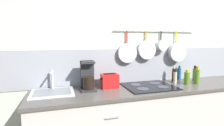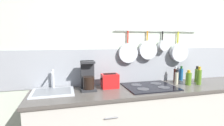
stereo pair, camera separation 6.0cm
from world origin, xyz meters
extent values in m
cube|color=#B2BCA8|center=(0.00, 0.34, 1.30)|extent=(7.20, 0.06, 2.60)
cube|color=gray|center=(0.00, 0.33, 1.14)|extent=(7.20, 0.07, 0.46)
cylinder|color=#B7BABF|center=(-0.01, 0.28, 1.62)|extent=(1.23, 0.02, 0.02)
cylinder|color=red|center=(-0.45, 0.28, 1.53)|extent=(0.02, 0.02, 0.16)
cylinder|color=#B7BABF|center=(-0.45, 0.26, 1.32)|extent=(0.26, 0.04, 0.26)
cylinder|color=orange|center=(-0.17, 0.28, 1.55)|extent=(0.02, 0.02, 0.13)
cylinder|color=#B7BABF|center=(-0.17, 0.25, 1.36)|extent=(0.25, 0.05, 0.25)
cylinder|color=black|center=(0.06, 0.28, 1.55)|extent=(0.02, 0.02, 0.12)
cylinder|color=#B7BABF|center=(0.06, 0.25, 1.42)|extent=(0.15, 0.07, 0.15)
cylinder|color=gold|center=(0.31, 0.28, 1.53)|extent=(0.02, 0.02, 0.16)
cylinder|color=#B7BABF|center=(0.31, 0.24, 1.32)|extent=(0.26, 0.07, 0.26)
cube|color=#B7B2A8|center=(0.00, 0.00, 0.44)|extent=(3.28, 0.55, 0.88)
cylinder|color=slate|center=(-0.82, -0.29, 0.72)|extent=(0.14, 0.01, 0.01)
cube|color=#4C4742|center=(0.00, 0.00, 0.89)|extent=(3.32, 0.59, 0.03)
cube|color=#B7BABF|center=(-1.39, 0.09, 0.92)|extent=(0.46, 0.36, 0.01)
cube|color=slate|center=(-1.39, 0.09, 0.93)|extent=(0.39, 0.29, 0.00)
cylinder|color=#B7BABF|center=(-1.39, 0.23, 1.03)|extent=(0.03, 0.03, 0.24)
cylinder|color=#B7BABF|center=(-1.39, 0.16, 1.14)|extent=(0.02, 0.15, 0.02)
cube|color=#262628|center=(-1.00, 0.09, 0.92)|extent=(0.17, 0.19, 0.02)
cube|color=#262628|center=(-1.00, 0.15, 1.08)|extent=(0.15, 0.07, 0.34)
cylinder|color=black|center=(-1.00, 0.07, 1.01)|extent=(0.13, 0.13, 0.14)
cube|color=#262628|center=(-1.00, 0.11, 1.24)|extent=(0.15, 0.14, 0.02)
cube|color=red|center=(-0.73, 0.12, 1.00)|extent=(0.20, 0.14, 0.17)
cube|color=black|center=(-0.73, 0.10, 1.09)|extent=(0.15, 0.02, 0.00)
cube|color=black|center=(-0.73, 0.15, 1.09)|extent=(0.15, 0.02, 0.00)
cube|color=black|center=(-0.84, 0.12, 1.03)|extent=(0.02, 0.02, 0.02)
cube|color=black|center=(-0.24, 0.03, 0.92)|extent=(0.61, 0.50, 0.01)
cylinder|color=#38383D|center=(-0.38, -0.07, 0.92)|extent=(0.14, 0.14, 0.00)
cylinder|color=#38383D|center=(-0.10, -0.07, 0.92)|extent=(0.14, 0.14, 0.00)
cylinder|color=#38383D|center=(-0.38, 0.13, 0.92)|extent=(0.14, 0.14, 0.00)
cylinder|color=#38383D|center=(-0.10, 0.13, 0.92)|extent=(0.14, 0.14, 0.00)
cylinder|color=#BFB799|center=(0.17, 0.07, 0.99)|extent=(0.05, 0.05, 0.16)
cylinder|color=black|center=(0.17, 0.07, 1.09)|extent=(0.02, 0.02, 0.03)
cylinder|color=#33140F|center=(0.22, 0.18, 1.00)|extent=(0.05, 0.05, 0.18)
cylinder|color=beige|center=(0.22, 0.18, 1.11)|extent=(0.03, 0.03, 0.04)
cylinder|color=#4C721E|center=(0.30, 0.00, 0.99)|extent=(0.07, 0.07, 0.16)
cylinder|color=#B28C19|center=(0.30, 0.00, 1.09)|extent=(0.04, 0.04, 0.04)
cylinder|color=navy|center=(0.37, 0.25, 1.00)|extent=(0.05, 0.05, 0.17)
cylinder|color=#194C19|center=(0.37, 0.25, 1.10)|extent=(0.03, 0.03, 0.04)
cylinder|color=#4C721E|center=(0.44, -0.02, 1.01)|extent=(0.06, 0.06, 0.19)
cylinder|color=#B28C19|center=(0.44, -0.02, 1.13)|extent=(0.03, 0.03, 0.04)
cylinder|color=#4C721E|center=(0.51, 0.10, 1.00)|extent=(0.05, 0.05, 0.18)
cylinder|color=black|center=(0.51, 0.10, 1.12)|extent=(0.03, 0.03, 0.04)
camera|label=1|loc=(-1.30, -1.87, 1.49)|focal=28.00mm
camera|label=2|loc=(-1.24, -1.89, 1.49)|focal=28.00mm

